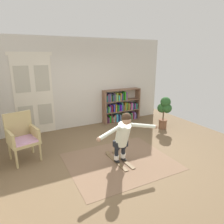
{
  "coord_description": "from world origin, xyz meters",
  "views": [
    {
      "loc": [
        -2.14,
        -3.75,
        2.36
      ],
      "look_at": [
        -0.05,
        0.34,
        1.05
      ],
      "focal_mm": 32.14,
      "sensor_mm": 36.0,
      "label": 1
    }
  ],
  "objects_px": {
    "bookshelf": "(120,107)",
    "skis_pair": "(119,160)",
    "potted_plant": "(164,109)",
    "wicker_chair": "(22,136)",
    "person_skier": "(123,134)"
  },
  "relations": [
    {
      "from": "wicker_chair",
      "to": "skis_pair",
      "type": "xyz_separation_m",
      "value": [
        1.94,
        -1.1,
        -0.56
      ]
    },
    {
      "from": "skis_pair",
      "to": "bookshelf",
      "type": "bearing_deg",
      "value": 60.09
    },
    {
      "from": "bookshelf",
      "to": "potted_plant",
      "type": "xyz_separation_m",
      "value": [
        0.91,
        -1.31,
        0.13
      ]
    },
    {
      "from": "skis_pair",
      "to": "person_skier",
      "type": "height_order",
      "value": "person_skier"
    },
    {
      "from": "bookshelf",
      "to": "wicker_chair",
      "type": "height_order",
      "value": "bookshelf"
    },
    {
      "from": "bookshelf",
      "to": "person_skier",
      "type": "bearing_deg",
      "value": -118.28
    },
    {
      "from": "potted_plant",
      "to": "wicker_chair",
      "type": "bearing_deg",
      "value": -178.56
    },
    {
      "from": "bookshelf",
      "to": "skis_pair",
      "type": "relative_size",
      "value": 1.55
    },
    {
      "from": "person_skier",
      "to": "skis_pair",
      "type": "bearing_deg",
      "value": 92.23
    },
    {
      "from": "potted_plant",
      "to": "skis_pair",
      "type": "relative_size",
      "value": 1.16
    },
    {
      "from": "wicker_chair",
      "to": "skis_pair",
      "type": "distance_m",
      "value": 2.3
    },
    {
      "from": "wicker_chair",
      "to": "person_skier",
      "type": "xyz_separation_m",
      "value": [
        1.94,
        -1.26,
        0.14
      ]
    },
    {
      "from": "person_skier",
      "to": "potted_plant",
      "type": "bearing_deg",
      "value": 30.27
    },
    {
      "from": "skis_pair",
      "to": "person_skier",
      "type": "xyz_separation_m",
      "value": [
        0.01,
        -0.16,
        0.7
      ]
    },
    {
      "from": "bookshelf",
      "to": "potted_plant",
      "type": "height_order",
      "value": "bookshelf"
    }
  ]
}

